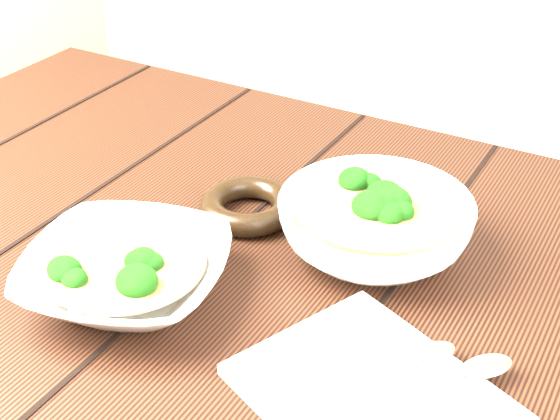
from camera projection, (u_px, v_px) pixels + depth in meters
The scene contains 7 objects.
table at pixel (234, 335), 0.92m from camera, with size 1.20×0.80×0.75m.
soup_bowl_front at pixel (126, 273), 0.78m from camera, with size 0.25×0.25×0.06m.
soup_bowl_back at pixel (375, 225), 0.84m from camera, with size 0.25×0.25×0.08m.
trivet at pixel (248, 206), 0.92m from camera, with size 0.11×0.11×0.03m, color black.
napkin at pixel (371, 395), 0.67m from camera, with size 0.21×0.18×0.01m, color #BCB29C.
spoon_left at pixel (399, 366), 0.69m from camera, with size 0.11×0.16×0.01m.
spoon_right at pixel (452, 376), 0.68m from camera, with size 0.12×0.15×0.01m.
Camera 1 is at (0.39, -0.58, 1.24)m, focal length 50.00 mm.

